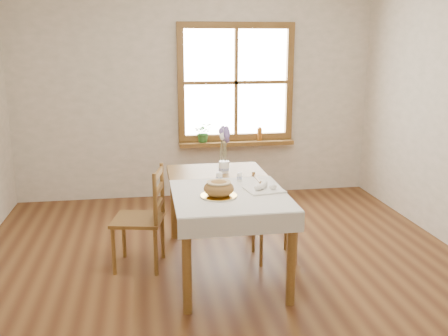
{
  "coord_description": "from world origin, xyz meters",
  "views": [
    {
      "loc": [
        -0.65,
        -3.75,
        1.93
      ],
      "look_at": [
        0.0,
        0.3,
        0.9
      ],
      "focal_mm": 40.0,
      "sensor_mm": 36.0,
      "label": 1
    }
  ],
  "objects_px": {
    "dining_table": "(224,195)",
    "chair_left": "(138,218)",
    "flower_vase": "(224,168)",
    "bread_plate": "(219,196)",
    "chair_right": "(275,217)"
  },
  "relations": [
    {
      "from": "dining_table",
      "to": "chair_left",
      "type": "distance_m",
      "value": 0.78
    },
    {
      "from": "chair_left",
      "to": "flower_vase",
      "type": "height_order",
      "value": "chair_left"
    },
    {
      "from": "bread_plate",
      "to": "chair_left",
      "type": "bearing_deg",
      "value": 142.7
    },
    {
      "from": "chair_left",
      "to": "flower_vase",
      "type": "distance_m",
      "value": 0.92
    },
    {
      "from": "chair_left",
      "to": "bread_plate",
      "type": "relative_size",
      "value": 3.24
    },
    {
      "from": "dining_table",
      "to": "chair_right",
      "type": "bearing_deg",
      "value": 11.78
    },
    {
      "from": "chair_left",
      "to": "bread_plate",
      "type": "bearing_deg",
      "value": 64.32
    },
    {
      "from": "chair_right",
      "to": "bread_plate",
      "type": "relative_size",
      "value": 2.85
    },
    {
      "from": "flower_vase",
      "to": "chair_right",
      "type": "bearing_deg",
      "value": -35.0
    },
    {
      "from": "dining_table",
      "to": "flower_vase",
      "type": "relative_size",
      "value": 15.03
    },
    {
      "from": "chair_left",
      "to": "bread_plate",
      "type": "xyz_separation_m",
      "value": [
        0.64,
        -0.49,
        0.32
      ]
    },
    {
      "from": "bread_plate",
      "to": "flower_vase",
      "type": "relative_size",
      "value": 2.61
    },
    {
      "from": "bread_plate",
      "to": "flower_vase",
      "type": "xyz_separation_m",
      "value": [
        0.16,
        0.76,
        0.04
      ]
    },
    {
      "from": "chair_right",
      "to": "bread_plate",
      "type": "height_order",
      "value": "chair_right"
    },
    {
      "from": "chair_left",
      "to": "chair_right",
      "type": "height_order",
      "value": "chair_left"
    }
  ]
}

